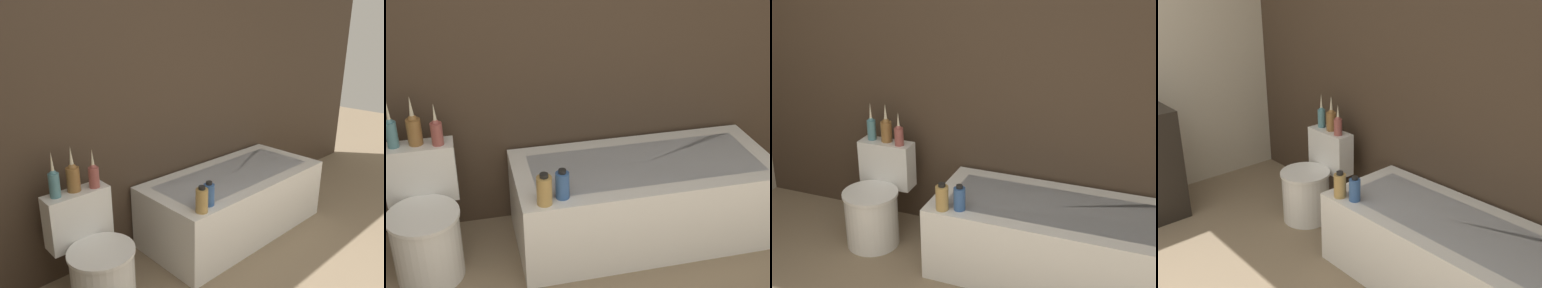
{
  "view_description": "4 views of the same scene",
  "coord_description": "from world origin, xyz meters",
  "views": [
    {
      "loc": [
        -1.33,
        0.18,
        1.61
      ],
      "look_at": [
        0.14,
        1.77,
        0.91
      ],
      "focal_mm": 35.0,
      "sensor_mm": 36.0,
      "label": 1
    },
    {
      "loc": [
        -0.21,
        -0.53,
        2.01
      ],
      "look_at": [
        0.32,
        1.69,
        0.8
      ],
      "focal_mm": 50.0,
      "sensor_mm": 36.0,
      "label": 2
    },
    {
      "loc": [
        1.29,
        -0.92,
        2.09
      ],
      "look_at": [
        0.25,
        1.77,
        0.89
      ],
      "focal_mm": 50.0,
      "sensor_mm": 36.0,
      "label": 3
    },
    {
      "loc": [
        2.07,
        0.01,
        1.82
      ],
      "look_at": [
        0.13,
        1.77,
        0.82
      ],
      "focal_mm": 42.0,
      "sensor_mm": 36.0,
      "label": 4
    }
  ],
  "objects": [
    {
      "name": "wall_back_tiled",
      "position": [
        0.0,
        2.34,
        1.3
      ],
      "size": [
        6.4,
        0.06,
        2.6
      ],
      "color": "#423326",
      "rests_on": "ground_plane"
    },
    {
      "name": "bathtub",
      "position": [
        0.77,
        1.95,
        0.25
      ],
      "size": [
        1.5,
        0.68,
        0.49
      ],
      "color": "white",
      "rests_on": "ground"
    },
    {
      "name": "toilet",
      "position": [
        -0.47,
        1.92,
        0.28
      ],
      "size": [
        0.38,
        0.52,
        0.67
      ],
      "color": "white",
      "rests_on": "ground"
    },
    {
      "name": "vase_gold",
      "position": [
        -0.58,
        2.12,
        0.76
      ],
      "size": [
        0.06,
        0.06,
        0.27
      ],
      "color": "teal",
      "rests_on": "toilet"
    },
    {
      "name": "vase_silver",
      "position": [
        -0.47,
        2.13,
        0.77
      ],
      "size": [
        0.08,
        0.08,
        0.28
      ],
      "color": "olive",
      "rests_on": "toilet"
    },
    {
      "name": "vase_bronze",
      "position": [
        -0.35,
        2.09,
        0.75
      ],
      "size": [
        0.06,
        0.06,
        0.24
      ],
      "color": "#994C47",
      "rests_on": "toilet"
    },
    {
      "name": "shampoo_bottle_tall",
      "position": [
        0.14,
        1.68,
        0.57
      ],
      "size": [
        0.08,
        0.08,
        0.17
      ],
      "color": "tan",
      "rests_on": "bathtub"
    },
    {
      "name": "shampoo_bottle_short",
      "position": [
        0.24,
        1.71,
        0.56
      ],
      "size": [
        0.07,
        0.07,
        0.16
      ],
      "color": "#335999",
      "rests_on": "bathtub"
    }
  ]
}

